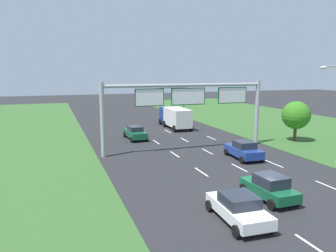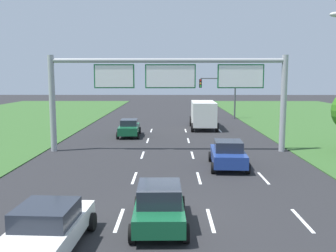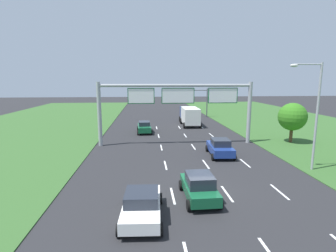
{
  "view_description": "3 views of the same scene",
  "coord_description": "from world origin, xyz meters",
  "px_view_note": "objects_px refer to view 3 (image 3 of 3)",
  "views": [
    {
      "loc": [
        -12.74,
        -16.87,
        7.95
      ],
      "look_at": [
        -2.09,
        13.02,
        2.65
      ],
      "focal_mm": 35.0,
      "sensor_mm": 36.0,
      "label": 1
    },
    {
      "loc": [
        0.21,
        -13.72,
        5.44
      ],
      "look_at": [
        0.03,
        12.46,
        1.99
      ],
      "focal_mm": 40.0,
      "sensor_mm": 36.0,
      "label": 2
    },
    {
      "loc": [
        -3.36,
        -15.39,
        7.17
      ],
      "look_at": [
        -1.18,
        10.16,
        2.67
      ],
      "focal_mm": 28.0,
      "sensor_mm": 36.0,
      "label": 3
    }
  ],
  "objects_px": {
    "street_lamp": "(313,108)",
    "roadside_tree_mid": "(292,117)",
    "traffic_light_mast": "(197,97)",
    "car_lead_silver": "(144,127)",
    "car_far_ahead": "(142,205)",
    "box_truck": "(189,115)",
    "car_near_red": "(220,147)",
    "sign_gantry": "(178,100)",
    "car_mid_lane": "(199,187)"
  },
  "relations": [
    {
      "from": "car_far_ahead",
      "to": "street_lamp",
      "type": "height_order",
      "value": "street_lamp"
    },
    {
      "from": "street_lamp",
      "to": "roadside_tree_mid",
      "type": "relative_size",
      "value": 1.84
    },
    {
      "from": "car_near_red",
      "to": "car_mid_lane",
      "type": "relative_size",
      "value": 1.06
    },
    {
      "from": "car_lead_silver",
      "to": "street_lamp",
      "type": "bearing_deg",
      "value": -53.56
    },
    {
      "from": "traffic_light_mast",
      "to": "car_lead_silver",
      "type": "bearing_deg",
      "value": -125.18
    },
    {
      "from": "car_near_red",
      "to": "sign_gantry",
      "type": "relative_size",
      "value": 0.25
    },
    {
      "from": "car_near_red",
      "to": "box_truck",
      "type": "distance_m",
      "value": 17.79
    },
    {
      "from": "car_far_ahead",
      "to": "box_truck",
      "type": "bearing_deg",
      "value": 78.58
    },
    {
      "from": "sign_gantry",
      "to": "car_lead_silver",
      "type": "bearing_deg",
      "value": 118.93
    },
    {
      "from": "car_far_ahead",
      "to": "roadside_tree_mid",
      "type": "xyz_separation_m",
      "value": [
        17.02,
        15.56,
        2.27
      ]
    },
    {
      "from": "car_mid_lane",
      "to": "roadside_tree_mid",
      "type": "relative_size",
      "value": 0.86
    },
    {
      "from": "street_lamp",
      "to": "sign_gantry",
      "type": "bearing_deg",
      "value": 134.18
    },
    {
      "from": "car_mid_lane",
      "to": "street_lamp",
      "type": "relative_size",
      "value": 0.47
    },
    {
      "from": "car_lead_silver",
      "to": "street_lamp",
      "type": "distance_m",
      "value": 21.58
    },
    {
      "from": "car_mid_lane",
      "to": "roadside_tree_mid",
      "type": "bearing_deg",
      "value": 43.86
    },
    {
      "from": "car_lead_silver",
      "to": "traffic_light_mast",
      "type": "height_order",
      "value": "traffic_light_mast"
    },
    {
      "from": "car_mid_lane",
      "to": "street_lamp",
      "type": "height_order",
      "value": "street_lamp"
    },
    {
      "from": "car_lead_silver",
      "to": "car_mid_lane",
      "type": "distance_m",
      "value": 21.21
    },
    {
      "from": "car_mid_lane",
      "to": "traffic_light_mast",
      "type": "xyz_separation_m",
      "value": [
        6.83,
        35.46,
        3.06
      ]
    },
    {
      "from": "car_far_ahead",
      "to": "sign_gantry",
      "type": "height_order",
      "value": "sign_gantry"
    },
    {
      "from": "car_lead_silver",
      "to": "roadside_tree_mid",
      "type": "height_order",
      "value": "roadside_tree_mid"
    },
    {
      "from": "sign_gantry",
      "to": "traffic_light_mast",
      "type": "bearing_deg",
      "value": 73.41
    },
    {
      "from": "car_far_ahead",
      "to": "street_lamp",
      "type": "relative_size",
      "value": 0.52
    },
    {
      "from": "car_mid_lane",
      "to": "car_lead_silver",
      "type": "bearing_deg",
      "value": 98.12
    },
    {
      "from": "car_mid_lane",
      "to": "car_near_red",
      "type": "bearing_deg",
      "value": 65.59
    },
    {
      "from": "car_near_red",
      "to": "box_truck",
      "type": "relative_size",
      "value": 0.55
    },
    {
      "from": "car_far_ahead",
      "to": "sign_gantry",
      "type": "distance_m",
      "value": 16.95
    },
    {
      "from": "car_mid_lane",
      "to": "sign_gantry",
      "type": "height_order",
      "value": "sign_gantry"
    },
    {
      "from": "car_far_ahead",
      "to": "street_lamp",
      "type": "distance_m",
      "value": 15.28
    },
    {
      "from": "box_truck",
      "to": "car_mid_lane",
      "type": "bearing_deg",
      "value": -97.08
    },
    {
      "from": "car_near_red",
      "to": "sign_gantry",
      "type": "xyz_separation_m",
      "value": [
        -3.45,
        4.96,
        4.15
      ]
    },
    {
      "from": "car_near_red",
      "to": "sign_gantry",
      "type": "distance_m",
      "value": 7.33
    },
    {
      "from": "car_far_ahead",
      "to": "box_truck",
      "type": "relative_size",
      "value": 0.57
    },
    {
      "from": "car_near_red",
      "to": "car_lead_silver",
      "type": "relative_size",
      "value": 0.97
    },
    {
      "from": "sign_gantry",
      "to": "traffic_light_mast",
      "type": "distance_m",
      "value": 22.44
    },
    {
      "from": "car_lead_silver",
      "to": "car_far_ahead",
      "type": "relative_size",
      "value": 0.99
    },
    {
      "from": "car_far_ahead",
      "to": "traffic_light_mast",
      "type": "distance_m",
      "value": 38.95
    },
    {
      "from": "car_lead_silver",
      "to": "street_lamp",
      "type": "height_order",
      "value": "street_lamp"
    },
    {
      "from": "sign_gantry",
      "to": "street_lamp",
      "type": "relative_size",
      "value": 2.03
    },
    {
      "from": "car_near_red",
      "to": "car_far_ahead",
      "type": "relative_size",
      "value": 0.96
    },
    {
      "from": "car_near_red",
      "to": "car_far_ahead",
      "type": "distance_m",
      "value": 13.22
    },
    {
      "from": "car_lead_silver",
      "to": "car_mid_lane",
      "type": "relative_size",
      "value": 1.1
    },
    {
      "from": "car_far_ahead",
      "to": "traffic_light_mast",
      "type": "relative_size",
      "value": 0.79
    },
    {
      "from": "car_lead_silver",
      "to": "roadside_tree_mid",
      "type": "relative_size",
      "value": 0.95
    },
    {
      "from": "roadside_tree_mid",
      "to": "sign_gantry",
      "type": "bearing_deg",
      "value": 178.25
    },
    {
      "from": "box_truck",
      "to": "roadside_tree_mid",
      "type": "xyz_separation_m",
      "value": [
        9.72,
        -13.21,
        1.43
      ]
    },
    {
      "from": "roadside_tree_mid",
      "to": "box_truck",
      "type": "bearing_deg",
      "value": 126.32
    },
    {
      "from": "box_truck",
      "to": "roadside_tree_mid",
      "type": "bearing_deg",
      "value": -52.57
    },
    {
      "from": "car_lead_silver",
      "to": "street_lamp",
      "type": "relative_size",
      "value": 0.52
    },
    {
      "from": "car_far_ahead",
      "to": "traffic_light_mast",
      "type": "xyz_separation_m",
      "value": [
        10.27,
        37.44,
        3.11
      ]
    }
  ]
}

